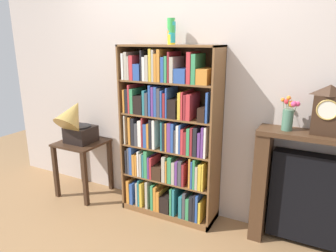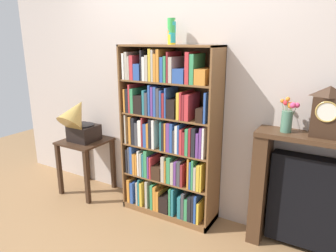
{
  "view_description": "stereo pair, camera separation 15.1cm",
  "coord_description": "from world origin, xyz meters",
  "px_view_note": "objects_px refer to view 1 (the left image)",
  "views": [
    {
      "loc": [
        1.33,
        -2.47,
        1.77
      ],
      "look_at": [
        -0.02,
        0.11,
        0.95
      ],
      "focal_mm": 32.88,
      "sensor_mm": 36.0,
      "label": 1
    },
    {
      "loc": [
        1.46,
        -2.4,
        1.77
      ],
      "look_at": [
        -0.02,
        0.11,
        0.95
      ],
      "focal_mm": 32.88,
      "sensor_mm": 36.0,
      "label": 2
    }
  ],
  "objects_px": {
    "side_table_left": "(83,155)",
    "flower_vase": "(289,115)",
    "cup_stack": "(171,31)",
    "bookshelf": "(168,138)",
    "gramophone": "(76,121)",
    "mantel_clock": "(327,110)",
    "fireplace_mantel": "(319,195)"
  },
  "relations": [
    {
      "from": "bookshelf",
      "to": "gramophone",
      "type": "bearing_deg",
      "value": -172.88
    },
    {
      "from": "cup_stack",
      "to": "gramophone",
      "type": "xyz_separation_m",
      "value": [
        -1.08,
        -0.2,
        -0.94
      ]
    },
    {
      "from": "bookshelf",
      "to": "flower_vase",
      "type": "relative_size",
      "value": 5.98
    },
    {
      "from": "cup_stack",
      "to": "mantel_clock",
      "type": "distance_m",
      "value": 1.48
    },
    {
      "from": "side_table_left",
      "to": "fireplace_mantel",
      "type": "bearing_deg",
      "value": 3.14
    },
    {
      "from": "gramophone",
      "to": "mantel_clock",
      "type": "bearing_deg",
      "value": 4.12
    },
    {
      "from": "mantel_clock",
      "to": "gramophone",
      "type": "bearing_deg",
      "value": -175.88
    },
    {
      "from": "fireplace_mantel",
      "to": "mantel_clock",
      "type": "distance_m",
      "value": 0.73
    },
    {
      "from": "cup_stack",
      "to": "gramophone",
      "type": "relative_size",
      "value": 0.42
    },
    {
      "from": "bookshelf",
      "to": "side_table_left",
      "type": "bearing_deg",
      "value": -176.32
    },
    {
      "from": "bookshelf",
      "to": "fireplace_mantel",
      "type": "bearing_deg",
      "value": 2.72
    },
    {
      "from": "bookshelf",
      "to": "side_table_left",
      "type": "height_order",
      "value": "bookshelf"
    },
    {
      "from": "bookshelf",
      "to": "cup_stack",
      "type": "distance_m",
      "value": 1.02
    },
    {
      "from": "flower_vase",
      "to": "side_table_left",
      "type": "bearing_deg",
      "value": -176.89
    },
    {
      "from": "side_table_left",
      "to": "flower_vase",
      "type": "relative_size",
      "value": 2.23
    },
    {
      "from": "side_table_left",
      "to": "mantel_clock",
      "type": "height_order",
      "value": "mantel_clock"
    },
    {
      "from": "gramophone",
      "to": "side_table_left",
      "type": "bearing_deg",
      "value": 90.0
    },
    {
      "from": "side_table_left",
      "to": "gramophone",
      "type": "xyz_separation_m",
      "value": [
        0.0,
        -0.07,
        0.41
      ]
    },
    {
      "from": "mantel_clock",
      "to": "cup_stack",
      "type": "bearing_deg",
      "value": 179.06
    },
    {
      "from": "cup_stack",
      "to": "flower_vase",
      "type": "height_order",
      "value": "cup_stack"
    },
    {
      "from": "side_table_left",
      "to": "flower_vase",
      "type": "xyz_separation_m",
      "value": [
        2.17,
        0.12,
        0.69
      ]
    },
    {
      "from": "gramophone",
      "to": "fireplace_mantel",
      "type": "height_order",
      "value": "gramophone"
    },
    {
      "from": "gramophone",
      "to": "mantel_clock",
      "type": "relative_size",
      "value": 1.41
    },
    {
      "from": "side_table_left",
      "to": "bookshelf",
      "type": "bearing_deg",
      "value": 3.68
    },
    {
      "from": "flower_vase",
      "to": "mantel_clock",
      "type": "bearing_deg",
      "value": -1.52
    },
    {
      "from": "bookshelf",
      "to": "fireplace_mantel",
      "type": "height_order",
      "value": "bookshelf"
    },
    {
      "from": "flower_vase",
      "to": "cup_stack",
      "type": "bearing_deg",
      "value": 179.21
    },
    {
      "from": "gramophone",
      "to": "flower_vase",
      "type": "relative_size",
      "value": 1.94
    },
    {
      "from": "cup_stack",
      "to": "side_table_left",
      "type": "relative_size",
      "value": 0.37
    },
    {
      "from": "side_table_left",
      "to": "cup_stack",
      "type": "bearing_deg",
      "value": 6.99
    },
    {
      "from": "cup_stack",
      "to": "flower_vase",
      "type": "xyz_separation_m",
      "value": [
        1.08,
        -0.02,
        -0.67
      ]
    },
    {
      "from": "flower_vase",
      "to": "gramophone",
      "type": "bearing_deg",
      "value": -175.17
    }
  ]
}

